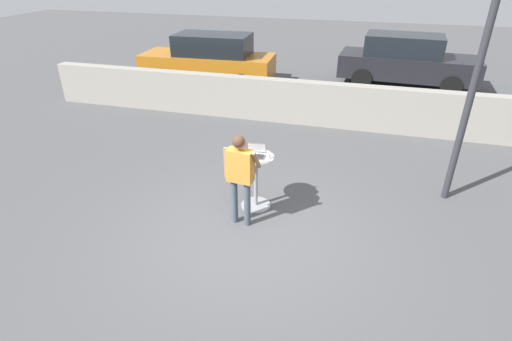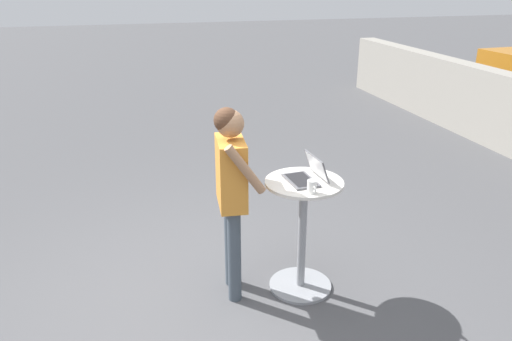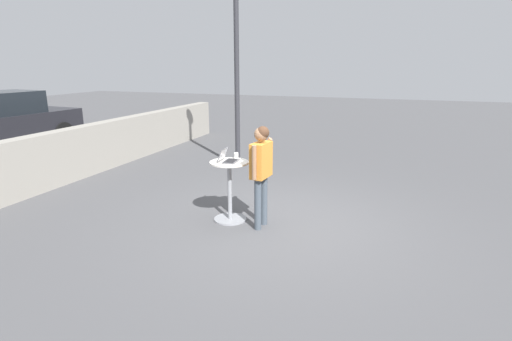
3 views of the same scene
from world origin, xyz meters
name	(u,v)px [view 1 (image 1 of 3)]	position (x,y,z in m)	size (l,w,h in m)	color
ground_plane	(247,234)	(0.00, 0.00, 0.00)	(50.00, 50.00, 0.00)	#4C4C4F
pavement_kerb	(302,102)	(0.00, 5.14, 0.57)	(14.87, 0.35, 1.15)	gray
cafe_table	(256,179)	(-0.09, 0.86, 0.56)	(0.64, 0.64, 1.00)	gray
laptop	(256,153)	(-0.10, 0.89, 1.05)	(0.35, 0.30, 0.21)	#515156
coffee_mug	(269,156)	(0.14, 0.84, 1.05)	(0.11, 0.07, 0.10)	white
standing_person	(240,170)	(-0.19, 0.29, 1.03)	(0.58, 0.34, 1.63)	#424C56
parked_car_near_street	(406,61)	(2.80, 9.59, 0.86)	(4.62, 2.04, 1.72)	black
parked_car_further_down	(209,59)	(-3.79, 8.07, 0.84)	(4.65, 1.90, 1.70)	#B76B19
street_lamp	(489,25)	(3.27, 2.11, 3.09)	(0.32, 0.32, 4.87)	#2D2D33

